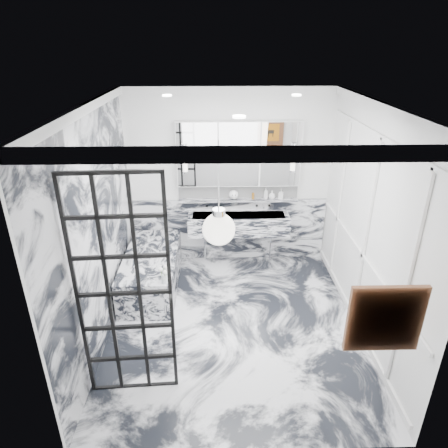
{
  "coord_description": "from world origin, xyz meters",
  "views": [
    {
      "loc": [
        -0.22,
        -4.22,
        3.41
      ],
      "look_at": [
        -0.11,
        0.5,
        1.22
      ],
      "focal_mm": 32.0,
      "sensor_mm": 36.0,
      "label": 1
    }
  ],
  "objects_px": {
    "mirror_cabinet": "(239,154)",
    "bathtub": "(152,271)",
    "trough_sink": "(239,224)",
    "crittall_door": "(124,293)"
  },
  "relations": [
    {
      "from": "crittall_door",
      "to": "trough_sink",
      "type": "distance_m",
      "value": 2.91
    },
    {
      "from": "crittall_door",
      "to": "trough_sink",
      "type": "relative_size",
      "value": 1.5
    },
    {
      "from": "mirror_cabinet",
      "to": "bathtub",
      "type": "distance_m",
      "value": 2.2
    },
    {
      "from": "mirror_cabinet",
      "to": "bathtub",
      "type": "relative_size",
      "value": 1.15
    },
    {
      "from": "crittall_door",
      "to": "mirror_cabinet",
      "type": "xyz_separation_m",
      "value": [
        1.25,
        2.75,
        0.62
      ]
    },
    {
      "from": "trough_sink",
      "to": "mirror_cabinet",
      "type": "relative_size",
      "value": 0.84
    },
    {
      "from": "mirror_cabinet",
      "to": "trough_sink",
      "type": "bearing_deg",
      "value": -90.0
    },
    {
      "from": "trough_sink",
      "to": "bathtub",
      "type": "relative_size",
      "value": 0.97
    },
    {
      "from": "mirror_cabinet",
      "to": "crittall_door",
      "type": "bearing_deg",
      "value": -114.45
    },
    {
      "from": "crittall_door",
      "to": "mirror_cabinet",
      "type": "height_order",
      "value": "crittall_door"
    }
  ]
}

